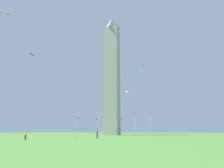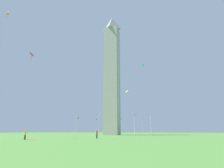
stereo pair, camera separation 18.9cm
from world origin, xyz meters
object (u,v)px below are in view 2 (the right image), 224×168
(obelisk_monument, at_px, (112,72))
(kite_orange_delta, at_px, (7,13))
(flagpole_n, at_px, (121,126))
(flagpole_sw, at_px, (134,123))
(flagpole_s, at_px, (99,123))
(flagpole_w, at_px, (151,124))
(flagpole_se, at_px, (75,124))
(person_yellow_shirt, at_px, (25,135))
(kite_yellow_diamond, at_px, (127,92))
(kite_red_diamond, at_px, (32,54))
(flagpole_ne, at_px, (96,125))
(flagpole_e, at_px, (77,125))
(flagpole_nw, at_px, (143,125))
(kite_cyan_diamond, at_px, (143,65))
(picnic_blanket_near_first_person, at_px, (32,139))
(person_red_shirt, at_px, (97,134))

(obelisk_monument, height_order, kite_orange_delta, obelisk_monument)
(flagpole_n, bearing_deg, flagpole_sw, -157.50)
(flagpole_s, height_order, flagpole_w, same)
(flagpole_n, distance_m, flagpole_se, 28.73)
(person_yellow_shirt, bearing_deg, kite_yellow_diamond, 12.51)
(flagpole_sw, height_order, kite_red_diamond, kite_red_diamond)
(flagpole_se, relative_size, flagpole_s, 1.00)
(obelisk_monument, distance_m, flagpole_n, 27.37)
(flagpole_ne, bearing_deg, flagpole_e, 157.50)
(flagpole_sw, relative_size, person_yellow_shirt, 4.18)
(kite_red_diamond, bearing_deg, person_yellow_shirt, -137.39)
(flagpole_nw, distance_m, kite_red_diamond, 54.90)
(kite_yellow_diamond, relative_size, kite_orange_delta, 1.28)
(flagpole_n, distance_m, kite_cyan_diamond, 34.02)
(flagpole_ne, relative_size, flagpole_sw, 1.00)
(kite_red_diamond, bearing_deg, flagpole_e, 4.78)
(kite_yellow_diamond, height_order, picnic_blanket_near_first_person, kite_yellow_diamond)
(flagpole_nw, distance_m, kite_cyan_diamond, 28.08)
(person_red_shirt, bearing_deg, flagpole_w, -48.51)
(person_yellow_shirt, distance_m, kite_yellow_diamond, 39.76)
(person_yellow_shirt, distance_m, kite_red_diamond, 24.60)
(flagpole_s, bearing_deg, kite_yellow_diamond, -56.41)
(obelisk_monument, bearing_deg, person_red_shirt, -169.05)
(flagpole_s, relative_size, kite_orange_delta, 4.65)
(flagpole_w, bearing_deg, flagpole_n, 45.00)
(kite_red_diamond, distance_m, picnic_blanket_near_first_person, 24.83)
(obelisk_monument, distance_m, kite_yellow_diamond, 17.21)
(flagpole_n, bearing_deg, person_red_shirt, -172.31)
(kite_cyan_diamond, height_order, picnic_blanket_near_first_person, kite_cyan_diamond)
(flagpole_sw, distance_m, person_yellow_shirt, 37.19)
(flagpole_n, distance_m, flagpole_ne, 11.90)
(kite_yellow_diamond, relative_size, kite_red_diamond, 0.96)
(flagpole_s, relative_size, flagpole_nw, 1.00)
(obelisk_monument, xyz_separation_m, kite_cyan_diamond, (-6.21, -14.17, -0.57))
(kite_cyan_diamond, bearing_deg, flagpole_se, 100.63)
(flagpole_w, bearing_deg, flagpole_s, 135.00)
(flagpole_s, height_order, flagpole_sw, same)
(flagpole_sw, bearing_deg, flagpole_e, 67.50)
(flagpole_sw, bearing_deg, person_red_shirt, 170.90)
(flagpole_s, bearing_deg, person_red_shirt, -161.25)
(kite_orange_delta, relative_size, kite_cyan_diamond, 1.00)
(flagpole_ne, bearing_deg, kite_yellow_diamond, -137.26)
(flagpole_n, bearing_deg, flagpole_se, 157.50)
(flagpole_sw, bearing_deg, flagpole_nw, -0.00)
(flagpole_s, xyz_separation_m, person_yellow_shirt, (-29.45, 3.72, -3.23))
(flagpole_sw, bearing_deg, flagpole_ne, 45.00)
(flagpole_se, distance_m, kite_cyan_diamond, 33.70)
(obelisk_monument, height_order, picnic_blanket_near_first_person, obelisk_monument)
(flagpole_sw, bearing_deg, picnic_blanket_near_first_person, 155.84)
(person_red_shirt, bearing_deg, flagpole_sw, -44.25)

